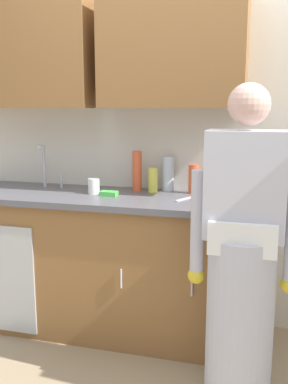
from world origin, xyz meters
The scene contains 12 objects.
kitchen_wall_with_uppers centered at (-0.14, 0.99, 1.48)m, with size 4.80×0.44×2.70m.
counter_cabinet centered at (-0.55, 0.70, 0.45)m, with size 1.90×0.62×0.90m.
countertop centered at (-0.55, 0.70, 0.92)m, with size 1.96×0.66×0.04m, color #595960.
sink centered at (-0.95, 0.71, 0.93)m, with size 0.50×0.36×0.35m.
person_at_sink centered at (0.45, 0.15, 0.69)m, with size 0.55×0.34×1.62m.
bottle_dish_liquid centered at (0.08, 0.90, 1.04)m, with size 0.07×0.07×0.19m, color #E05933.
bottle_soap centered at (-0.10, 0.94, 1.06)m, with size 0.08×0.08×0.24m, color silver.
bottle_cleaner_spray centered at (-0.19, 0.86, 1.02)m, with size 0.06×0.06×0.17m, color #D8D14C.
bottle_water_tall centered at (-0.30, 0.87, 1.08)m, with size 0.06×0.06×0.27m, color #E05933.
cup_by_sink centered at (-0.55, 0.70, 0.99)m, with size 0.08×0.08×0.10m, color white.
knife_on_counter centered at (0.07, 0.71, 0.94)m, with size 0.24×0.02×0.01m, color silver.
sponge centered at (-0.43, 0.66, 0.96)m, with size 0.11×0.07×0.03m, color #4CBF4C.
Camera 1 is at (0.53, -2.00, 1.51)m, focal length 41.53 mm.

